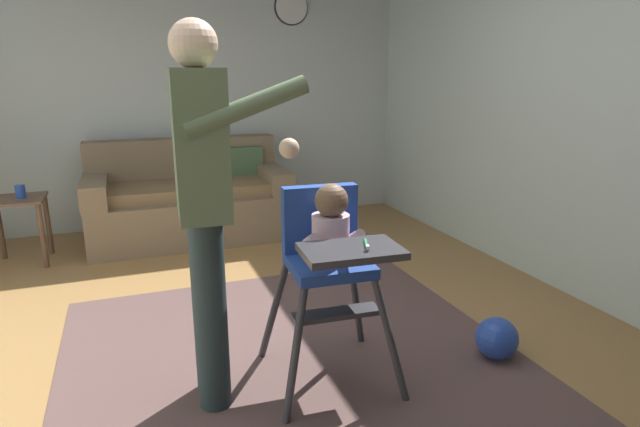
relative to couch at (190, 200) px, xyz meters
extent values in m
cube|color=#A67945|center=(0.08, -2.37, -0.38)|extent=(5.86, 7.31, 0.10)
cube|color=silver|center=(0.08, 0.52, 0.99)|extent=(5.06, 0.06, 2.65)
cube|color=silver|center=(2.24, -2.07, 0.99)|extent=(0.06, 6.31, 2.65)
cube|color=brown|center=(0.22, -2.64, -0.33)|extent=(2.30, 2.85, 0.01)
cube|color=#826C52|center=(-0.01, -0.06, -0.13)|extent=(1.69, 0.84, 0.40)
cube|color=#826C52|center=(-0.01, 0.27, 0.30)|extent=(1.69, 0.22, 0.46)
cube|color=#826C52|center=(-0.76, -0.06, 0.17)|extent=(0.20, 0.84, 0.20)
cube|color=#826C52|center=(0.75, -0.06, 0.17)|extent=(0.20, 0.84, 0.20)
cube|color=olive|center=(-0.36, -0.11, 0.12)|extent=(0.64, 0.60, 0.11)
cube|color=olive|center=(0.35, -0.11, 0.12)|extent=(0.64, 0.60, 0.11)
cube|color=#4C6B47|center=(0.54, 0.14, 0.27)|extent=(0.34, 0.11, 0.34)
cylinder|color=#36353A|center=(0.10, -2.76, -0.05)|extent=(0.18, 0.16, 0.57)
cylinder|color=#36353A|center=(0.54, -2.79, -0.05)|extent=(0.16, 0.18, 0.57)
cylinder|color=#36353A|center=(0.13, -2.32, -0.05)|extent=(0.16, 0.18, 0.57)
cylinder|color=#36353A|center=(0.57, -2.35, -0.05)|extent=(0.18, 0.16, 0.57)
cube|color=#21429A|center=(0.34, -2.56, 0.25)|extent=(0.38, 0.38, 0.05)
cube|color=#21429A|center=(0.35, -2.41, 0.43)|extent=(0.36, 0.09, 0.32)
cube|color=#36353A|center=(0.32, -2.85, 0.41)|extent=(0.42, 0.29, 0.03)
cube|color=#36353A|center=(0.33, -2.67, 0.05)|extent=(0.41, 0.13, 0.02)
cylinder|color=#D2AEC1|center=(0.34, -2.58, 0.38)|extent=(0.18, 0.18, 0.22)
sphere|color=brown|center=(0.34, -2.59, 0.56)|extent=(0.15, 0.15, 0.15)
cylinder|color=#D2AEC1|center=(0.23, -2.61, 0.40)|extent=(0.05, 0.15, 0.10)
cylinder|color=#D2AEC1|center=(0.44, -2.62, 0.40)|extent=(0.05, 0.15, 0.10)
cylinder|color=#38A366|center=(0.38, -2.85, 0.44)|extent=(0.06, 0.13, 0.01)
cube|color=white|center=(0.36, -2.91, 0.44)|extent=(0.02, 0.03, 0.02)
cylinder|color=#263538|center=(-0.22, -2.58, 0.10)|extent=(0.14, 0.14, 0.87)
cylinder|color=#263538|center=(-0.21, -2.46, 0.10)|extent=(0.14, 0.14, 0.87)
cube|color=#596D4D|center=(-0.21, -2.52, 0.83)|extent=(0.22, 0.41, 0.58)
sphere|color=beige|center=(-0.21, -2.52, 1.21)|extent=(0.19, 0.19, 0.19)
cylinder|color=#596D4D|center=(-0.05, -2.71, 0.98)|extent=(0.48, 0.10, 0.23)
sphere|color=beige|center=(0.10, -2.72, 0.82)|extent=(0.08, 0.08, 0.08)
cylinder|color=#596D4D|center=(-0.20, -2.28, 0.83)|extent=(0.07, 0.07, 0.53)
sphere|color=#284CB7|center=(1.22, -2.70, -0.22)|extent=(0.22, 0.22, 0.22)
cube|color=brown|center=(-1.31, -0.26, 0.18)|extent=(0.40, 0.40, 0.02)
cylinder|color=brown|center=(-1.14, -0.43, -0.08)|extent=(0.04, 0.04, 0.50)
cylinder|color=brown|center=(-1.48, -0.09, -0.08)|extent=(0.04, 0.04, 0.50)
cylinder|color=brown|center=(-1.14, -0.09, -0.08)|extent=(0.04, 0.04, 0.50)
cylinder|color=#284CB7|center=(-1.27, -0.26, 0.24)|extent=(0.07, 0.07, 0.10)
cylinder|color=white|center=(1.13, 0.47, 1.72)|extent=(0.31, 0.03, 0.31)
cylinder|color=black|center=(1.13, 0.48, 1.72)|extent=(0.34, 0.02, 0.34)
camera|label=1|loc=(-0.49, -4.64, 1.10)|focal=29.09mm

